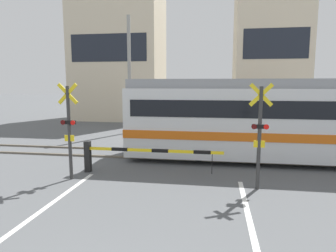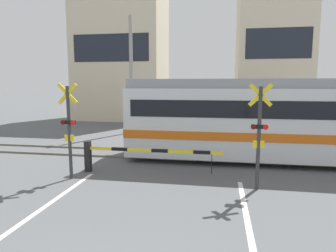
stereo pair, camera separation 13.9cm
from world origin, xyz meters
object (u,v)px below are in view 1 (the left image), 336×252
object	(u,v)px
crossing_signal_left	(69,127)
crossing_barrier_near	(126,153)
crossing_barrier_far	(209,129)
commuter_train	(321,118)
crossing_signal_right	(260,132)
pedestrian	(206,118)

from	to	relation	value
crossing_signal_left	crossing_barrier_near	bearing A→B (deg)	28.80
crossing_barrier_far	crossing_signal_left	bearing A→B (deg)	-121.87
commuter_train	crossing_signal_left	world-z (taller)	commuter_train
commuter_train	crossing_signal_right	xyz separation A→B (m)	(-2.85, -3.68, -0.03)
commuter_train	pedestrian	distance (m)	7.87
crossing_signal_right	crossing_signal_left	bearing A→B (deg)	180.00
crossing_barrier_near	crossing_signal_left	xyz separation A→B (m)	(-1.59, -0.87, 1.01)
crossing_barrier_near	crossing_signal_right	size ratio (longest dim) A/B	1.55
pedestrian	commuter_train	bearing A→B (deg)	-53.04
crossing_barrier_near	crossing_signal_left	world-z (taller)	crossing_signal_left
commuter_train	pedestrian	bearing A→B (deg)	126.96
crossing_barrier_near	crossing_signal_right	distance (m)	4.53
crossing_barrier_near	crossing_signal_left	bearing A→B (deg)	-151.20
crossing_barrier_far	crossing_signal_left	distance (m)	8.26
crossing_barrier_near	crossing_barrier_far	size ratio (longest dim) A/B	1.00
pedestrian	crossing_barrier_near	bearing A→B (deg)	-105.20
crossing_signal_right	commuter_train	bearing A→B (deg)	52.32
commuter_train	crossing_signal_right	distance (m)	4.66
crossing_barrier_near	pedestrian	distance (m)	9.40
commuter_train	pedestrian	size ratio (longest dim) A/B	9.10
commuter_train	crossing_barrier_near	distance (m)	7.77
commuter_train	crossing_signal_right	world-z (taller)	commuter_train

